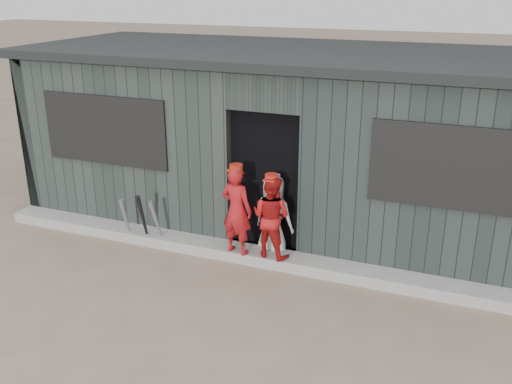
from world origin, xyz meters
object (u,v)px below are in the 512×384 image
at_px(player_red_right, 271,217).
at_px(dugout, 297,138).
at_px(bat_right, 143,220).
at_px(bat_left, 126,220).
at_px(bat_mid, 157,223).
at_px(player_red_left, 237,210).
at_px(player_grey_back, 273,217).

distance_m(player_red_right, dugout, 1.84).
xyz_separation_m(bat_right, player_red_right, (1.87, 0.12, 0.29)).
bearing_deg(dugout, bat_left, -137.24).
height_order(bat_mid, dugout, dugout).
bearing_deg(player_red_left, player_red_right, -160.07).
bearing_deg(player_red_left, player_grey_back, -126.10).
relative_size(bat_left, dugout, 0.08).
xyz_separation_m(bat_mid, bat_right, (-0.18, -0.06, 0.05)).
height_order(player_red_left, dugout, dugout).
relative_size(player_red_left, player_red_right, 1.09).
xyz_separation_m(bat_left, player_red_left, (1.73, 0.00, 0.41)).
xyz_separation_m(bat_left, player_red_right, (2.18, 0.08, 0.36)).
distance_m(player_red_left, player_red_right, 0.46).
xyz_separation_m(bat_mid, dugout, (1.46, 1.79, 0.92)).
xyz_separation_m(bat_left, player_grey_back, (2.11, 0.37, 0.23)).
height_order(bat_mid, player_red_right, player_red_right).
distance_m(bat_left, bat_right, 0.32).
height_order(bat_right, dugout, dugout).
distance_m(player_red_left, player_grey_back, 0.55).
bearing_deg(bat_mid, player_red_right, 2.22).
relative_size(bat_right, player_grey_back, 0.75).
xyz_separation_m(bat_left, bat_right, (0.31, -0.04, 0.07)).
distance_m(bat_right, dugout, 2.63).
relative_size(player_red_right, player_grey_back, 0.96).
height_order(player_red_right, player_grey_back, player_red_right).
bearing_deg(dugout, player_grey_back, -84.13).
xyz_separation_m(player_red_right, player_grey_back, (-0.07, 0.29, -0.13)).
bearing_deg(bat_mid, bat_left, -177.99).
bearing_deg(player_grey_back, bat_left, 17.87).
height_order(bat_left, bat_right, bat_right).
distance_m(bat_left, player_red_right, 2.21).
bearing_deg(bat_right, bat_left, 173.01).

